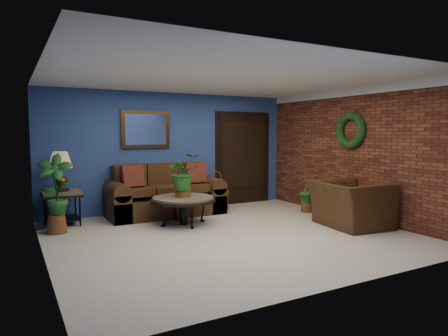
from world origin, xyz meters
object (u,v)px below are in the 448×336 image
end_table (62,199)px  armchair (350,204)px  sofa (164,198)px  side_chair (217,187)px  table_lamp (60,167)px  coffee_table (183,200)px

end_table → armchair: size_ratio=0.54×
sofa → side_chair: bearing=1.2°
side_chair → table_lamp: bearing=-178.2°
coffee_table → armchair: 2.96m
coffee_table → side_chair: bearing=40.2°
sofa → coffee_table: bearing=-90.6°
sofa → end_table: size_ratio=3.42×
end_table → side_chair: size_ratio=0.81×
table_lamp → armchair: size_ratio=0.55×
armchair → end_table: bearing=66.9°
end_table → table_lamp: 0.58m
coffee_table → side_chair: size_ratio=1.40×
coffee_table → table_lamp: 2.25m
sofa → coffee_table: size_ratio=1.97×
sofa → coffee_table: 1.02m
sofa → side_chair: sofa is taller
side_chair → armchair: (1.28, -2.61, -0.07)m
coffee_table → end_table: (-1.93, 0.98, 0.03)m
end_table → side_chair: bearing=1.1°
coffee_table → table_lamp: bearing=153.1°
sofa → side_chair: size_ratio=2.76×
sofa → table_lamp: 2.07m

